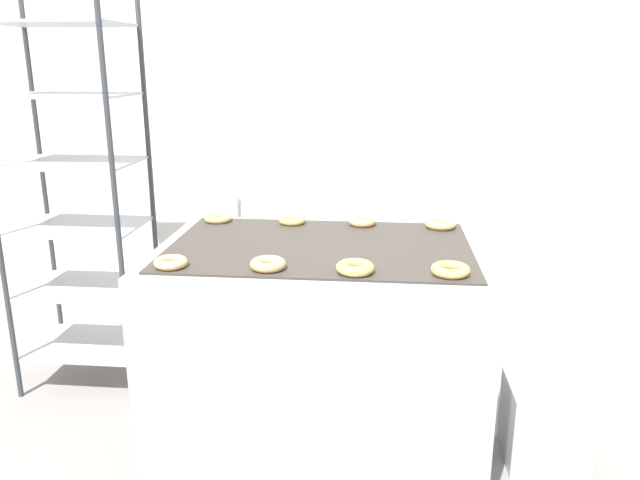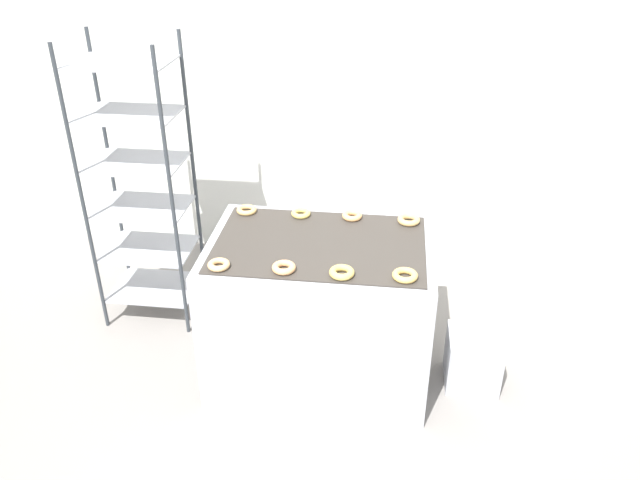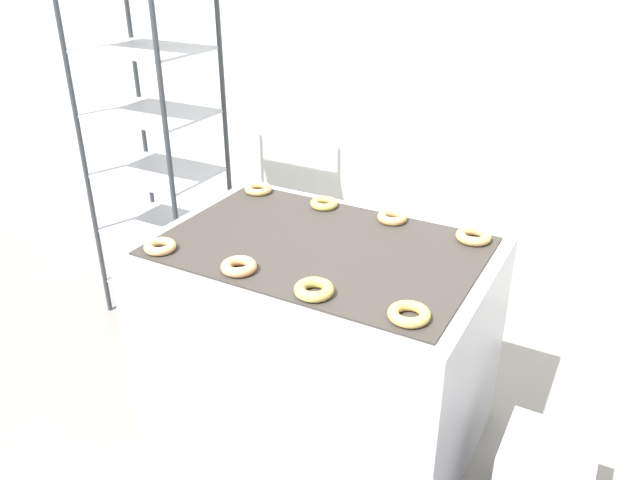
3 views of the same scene
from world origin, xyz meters
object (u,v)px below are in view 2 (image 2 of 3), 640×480
donut_far_right (409,220)px  baking_rack_cart (140,186)px  donut_near_midright (342,272)px  donut_near_right (405,275)px  donut_far_midleft (301,213)px  donut_near_midleft (284,268)px  fryer_machine (320,309)px  glaze_bin (473,359)px  donut_far_left (247,210)px  donut_near_left (219,265)px  donut_far_midright (352,216)px

donut_far_right → baking_rack_cart: bearing=174.7°
donut_near_midright → donut_near_right: size_ratio=1.00×
donut_near_midright → donut_far_midleft: bearing=115.6°
donut_near_right → donut_far_right: size_ratio=0.99×
donut_near_midleft → donut_far_right: same height
donut_near_right → donut_far_midleft: size_ratio=1.13×
fryer_machine → donut_near_right: donut_near_right is taller
fryer_machine → glaze_bin: fryer_machine is taller
donut_far_left → fryer_machine: bearing=-33.6°
glaze_bin → fryer_machine: bearing=179.1°
fryer_machine → donut_near_right: 0.71m
donut_near_left → donut_far_right: bearing=32.6°
baking_rack_cart → donut_near_right: bearing=-24.7°
donut_near_midleft → donut_far_left: donut_near_midleft is taller
donut_far_right → donut_near_midright: bearing=-118.4°
donut_far_midright → donut_near_right: bearing=-63.3°
donut_far_left → donut_far_right: size_ratio=0.92×
fryer_machine → glaze_bin: size_ratio=3.77×
fryer_machine → donut_far_midleft: 0.57m
donut_near_right → baking_rack_cart: bearing=155.3°
donut_near_left → donut_far_midleft: 0.71m
glaze_bin → donut_far_midleft: bearing=162.7°
fryer_machine → donut_near_right: size_ratio=9.69×
donut_near_midright → donut_far_right: bearing=61.6°
donut_far_midright → baking_rack_cart: bearing=174.0°
fryer_machine → donut_near_right: (0.46, -0.30, 0.45)m
donut_near_left → donut_far_midright: 0.89m
donut_near_left → donut_near_right: bearing=0.8°
donut_near_left → donut_far_midleft: donut_near_left is taller
glaze_bin → donut_far_left: size_ratio=2.76×
donut_near_midright → donut_far_midright: size_ratio=1.09×
donut_near_midright → donut_far_midleft: (-0.30, 0.63, -0.00)m
donut_near_midright → fryer_machine: bearing=115.3°
fryer_machine → baking_rack_cart: size_ratio=0.67×
donut_far_midleft → donut_near_right: bearing=-45.0°
donut_far_right → donut_far_midleft: bearing=179.0°
baking_rack_cart → donut_far_midleft: (1.04, -0.15, -0.05)m
fryer_machine → donut_far_midleft: donut_far_midleft is taller
donut_near_left → donut_far_right: donut_far_right is taller
glaze_bin → donut_near_right: bearing=-147.2°
glaze_bin → donut_near_left: 1.59m
donut_near_left → donut_near_right: (0.94, 0.01, 0.00)m
glaze_bin → donut_far_left: (-1.38, 0.33, 0.72)m
donut_near_midright → donut_near_left: bearing=-179.9°
baking_rack_cart → donut_far_midright: size_ratio=15.91×
donut_far_midleft → donut_near_left: bearing=-117.7°
fryer_machine → donut_near_midleft: 0.56m
donut_far_midright → donut_near_midright: bearing=-90.3°
fryer_machine → donut_far_midright: (0.15, 0.32, 0.45)m
donut_near_left → donut_near_midleft: donut_near_midleft is taller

